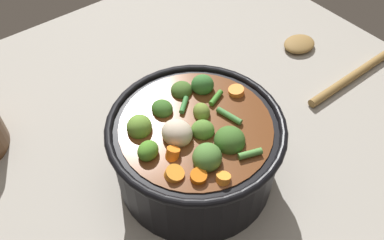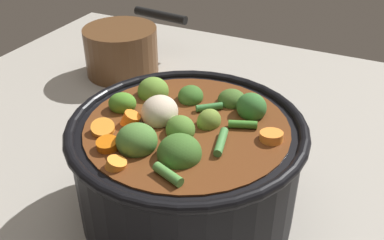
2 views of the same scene
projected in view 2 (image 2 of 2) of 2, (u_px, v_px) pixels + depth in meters
name	position (u px, v px, depth m)	size (l,w,h in m)	color
ground_plane	(188.00, 208.00, 0.54)	(1.10, 1.10, 0.00)	#9E998E
cooking_pot	(187.00, 165.00, 0.50)	(0.26, 0.26, 0.15)	black
small_saucepan	(122.00, 50.00, 0.83)	(0.21, 0.14, 0.09)	brown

